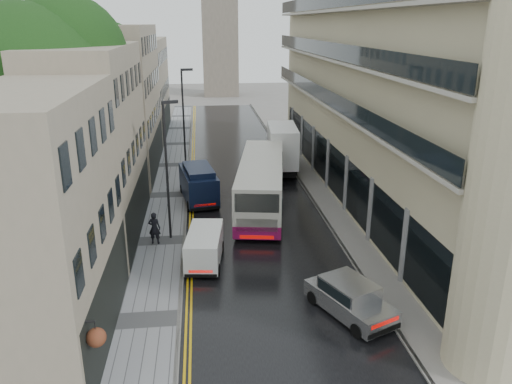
{
  "coord_description": "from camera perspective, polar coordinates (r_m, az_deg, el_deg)",
  "views": [
    {
      "loc": [
        -3.32,
        -8.12,
        12.28
      ],
      "look_at": [
        -0.39,
        18.0,
        3.33
      ],
      "focal_mm": 35.0,
      "sensor_mm": 36.0,
      "label": 1
    }
  ],
  "objects": [
    {
      "name": "road",
      "position": [
        37.82,
        -1.02,
        -0.13
      ],
      "size": [
        9.0,
        85.0,
        0.02
      ],
      "primitive_type": "cube",
      "color": "black",
      "rests_on": "ground"
    },
    {
      "name": "left_sidewalk",
      "position": [
        37.74,
        -9.9,
        -0.38
      ],
      "size": [
        2.7,
        85.0,
        0.12
      ],
      "primitive_type": "cube",
      "color": "gray",
      "rests_on": "ground"
    },
    {
      "name": "right_sidewalk",
      "position": [
        38.65,
        6.97,
        0.23
      ],
      "size": [
        1.8,
        85.0,
        0.12
      ],
      "primitive_type": "cube",
      "color": "slate",
      "rests_on": "ground"
    },
    {
      "name": "old_shop_row",
      "position": [
        39.12,
        -15.52,
        8.89
      ],
      "size": [
        4.5,
        56.0,
        12.0
      ],
      "primitive_type": null,
      "color": "gray",
      "rests_on": "ground"
    },
    {
      "name": "modern_block",
      "position": [
        37.12,
        15.43,
        9.96
      ],
      "size": [
        8.0,
        40.0,
        14.0
      ],
      "primitive_type": null,
      "color": "#BAB08A",
      "rests_on": "ground"
    },
    {
      "name": "tree_near",
      "position": [
        30.06,
        -24.26,
        6.93
      ],
      "size": [
        10.56,
        10.56,
        13.89
      ],
      "primitive_type": null,
      "color": "black",
      "rests_on": "ground"
    },
    {
      "name": "tree_far",
      "position": [
        42.5,
        -18.67,
        9.65
      ],
      "size": [
        9.24,
        9.24,
        12.46
      ],
      "primitive_type": null,
      "color": "black",
      "rests_on": "ground"
    },
    {
      "name": "cream_bus",
      "position": [
        31.12,
        -2.05,
        -1.06
      ],
      "size": [
        4.8,
        12.71,
        3.39
      ],
      "primitive_type": null,
      "rotation": [
        0.0,
        0.0,
        -0.16
      ],
      "color": "beige",
      "rests_on": "road"
    },
    {
      "name": "white_lorry",
      "position": [
        41.52,
        1.67,
        4.51
      ],
      "size": [
        2.92,
        7.83,
        4.03
      ],
      "primitive_type": null,
      "rotation": [
        0.0,
        0.0,
        -0.08
      ],
      "color": "white",
      "rests_on": "road"
    },
    {
      "name": "silver_hatchback",
      "position": [
        21.3,
        11.61,
        -14.15
      ],
      "size": [
        3.48,
        4.7,
        1.62
      ],
      "primitive_type": null,
      "rotation": [
        0.0,
        0.0,
        0.42
      ],
      "color": "silver",
      "rests_on": "road"
    },
    {
      "name": "white_van",
      "position": [
        25.73,
        -7.99,
        -7.58
      ],
      "size": [
        2.18,
        4.18,
        1.81
      ],
      "primitive_type": null,
      "rotation": [
        0.0,
        0.0,
        -0.12
      ],
      "color": "white",
      "rests_on": "road"
    },
    {
      "name": "navy_van",
      "position": [
        34.23,
        -7.71,
        0.04
      ],
      "size": [
        2.92,
        5.55,
        2.7
      ],
      "primitive_type": null,
      "rotation": [
        0.0,
        0.0,
        0.16
      ],
      "color": "black",
      "rests_on": "road"
    },
    {
      "name": "pedestrian",
      "position": [
        29.32,
        -11.53,
        -4.06
      ],
      "size": [
        0.77,
        0.58,
        1.91
      ],
      "primitive_type": "imported",
      "rotation": [
        0.0,
        0.0,
        2.95
      ],
      "color": "black",
      "rests_on": "left_sidewalk"
    },
    {
      "name": "lamp_post_near",
      "position": [
        28.93,
        -10.15,
        2.19
      ],
      "size": [
        0.92,
        0.51,
        8.07
      ],
      "primitive_type": null,
      "rotation": [
        0.0,
        0.0,
        0.36
      ],
      "color": "black",
      "rests_on": "left_sidewalk"
    },
    {
      "name": "lamp_post_far",
      "position": [
        41.84,
        -8.26,
        7.82
      ],
      "size": [
        1.0,
        0.38,
        8.65
      ],
      "primitive_type": null,
      "rotation": [
        0.0,
        0.0,
        0.18
      ],
      "color": "black",
      "rests_on": "left_sidewalk"
    }
  ]
}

